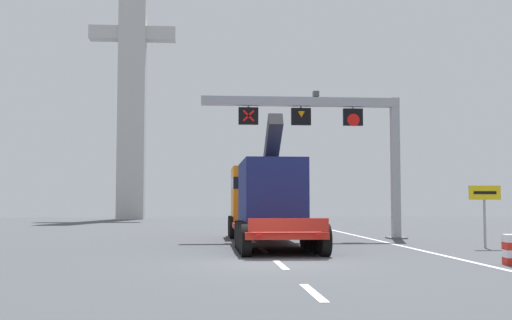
# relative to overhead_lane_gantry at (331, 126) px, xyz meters

# --- Properties ---
(ground) EXTENTS (112.00, 112.00, 0.00)m
(ground) POSITION_rel_overhead_lane_gantry_xyz_m (-4.27, -12.17, -5.64)
(ground) COLOR #424449
(lane_markings) EXTENTS (0.20, 41.87, 0.01)m
(lane_markings) POSITION_rel_overhead_lane_gantry_xyz_m (-4.05, 1.46, -5.63)
(lane_markings) COLOR silver
(lane_markings) RESTS_ON ground
(edge_line_right) EXTENTS (0.20, 63.00, 0.01)m
(edge_line_right) POSITION_rel_overhead_lane_gantry_xyz_m (1.93, -0.17, -5.63)
(edge_line_right) COLOR silver
(edge_line_right) RESTS_ON ground
(overhead_lane_gantry) EXTENTS (10.25, 0.90, 7.40)m
(overhead_lane_gantry) POSITION_rel_overhead_lane_gantry_xyz_m (0.00, 0.00, 0.00)
(overhead_lane_gantry) COLOR #9EA0A5
(overhead_lane_gantry) RESTS_ON ground
(heavy_haul_truck_red) EXTENTS (3.04, 14.07, 5.30)m
(heavy_haul_truck_red) POSITION_rel_overhead_lane_gantry_xyz_m (-3.58, -2.37, -3.65)
(heavy_haul_truck_red) COLOR red
(heavy_haul_truck_red) RESTS_ON ground
(exit_sign_yellow) EXTENTS (1.31, 0.15, 2.50)m
(exit_sign_yellow) POSITION_rel_overhead_lane_gantry_xyz_m (4.89, -6.61, -3.76)
(exit_sign_yellow) COLOR #9EA0A5
(exit_sign_yellow) RESTS_ON ground
(bridge_pylon_distant) EXTENTS (9.00, 2.00, 31.51)m
(bridge_pylon_distant) POSITION_rel_overhead_lane_gantry_xyz_m (-14.04, 35.44, 10.51)
(bridge_pylon_distant) COLOR #B7B7B2
(bridge_pylon_distant) RESTS_ON ground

